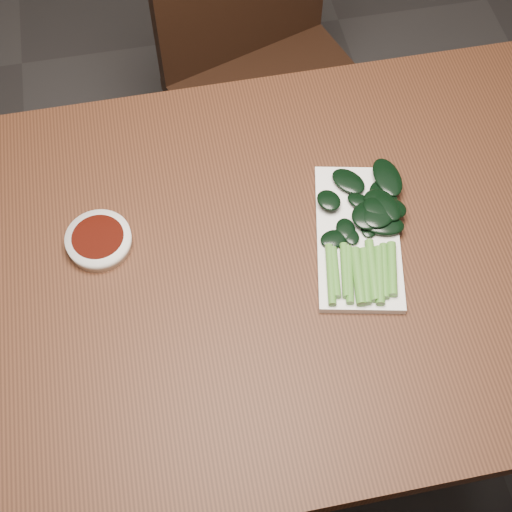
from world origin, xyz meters
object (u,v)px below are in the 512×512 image
object	(u,v)px
table	(258,281)
gai_lan	(370,230)
sauce_bowl	(99,240)
chair_far	(269,73)
serving_plate	(358,237)

from	to	relation	value
table	gai_lan	size ratio (longest dim) A/B	5.06
gai_lan	sauce_bowl	bearing A→B (deg)	170.75
gai_lan	chair_far	bearing A→B (deg)	92.86
table	serving_plate	xyz separation A→B (m)	(0.17, 0.01, 0.08)
table	serving_plate	distance (m)	0.19
serving_plate	table	bearing A→B (deg)	-176.63
chair_far	gai_lan	distance (m)	0.71
chair_far	serving_plate	distance (m)	0.70
sauce_bowl	gai_lan	distance (m)	0.45
table	sauce_bowl	xyz separation A→B (m)	(-0.25, 0.08, 0.08)
serving_plate	chair_far	bearing A→B (deg)	91.28
chair_far	sauce_bowl	world-z (taller)	chair_far
table	chair_far	xyz separation A→B (m)	(0.16, 0.66, -0.19)
serving_plate	gai_lan	world-z (taller)	gai_lan
gai_lan	table	bearing A→B (deg)	-177.27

